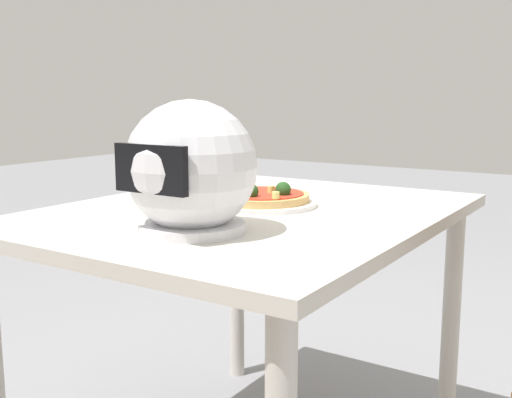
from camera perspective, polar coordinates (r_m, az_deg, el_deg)
dining_table at (r=1.52m, az=-0.55°, el=-4.06°), size 0.86×1.07×0.72m
pizza_plate at (r=1.54m, az=0.54°, el=-0.39°), size 0.28×0.28×0.01m
pizza at (r=1.53m, az=0.52°, el=0.27°), size 0.24×0.24×0.05m
motorcycle_helmet at (r=1.23m, az=-6.08°, el=2.74°), size 0.27×0.27×0.27m
drinking_glass at (r=1.80m, az=-7.43°, el=2.96°), size 0.07×0.07×0.14m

